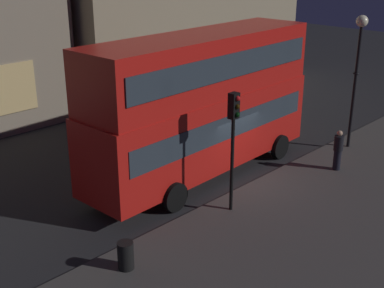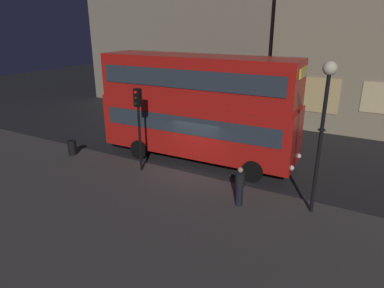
# 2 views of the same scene
# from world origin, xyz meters

# --- Properties ---
(ground_plane) EXTENTS (80.00, 80.00, 0.00)m
(ground_plane) POSITION_xyz_m (0.00, 0.00, 0.00)
(ground_plane) COLOR #232326
(sidewalk_slab) EXTENTS (44.00, 9.55, 0.12)m
(sidewalk_slab) POSITION_xyz_m (0.00, -5.35, 0.06)
(sidewalk_slab) COLOR #423F3D
(sidewalk_slab) RESTS_ON ground
(double_decker_bus) EXTENTS (10.74, 3.12, 5.61)m
(double_decker_bus) POSITION_xyz_m (-0.65, 1.42, 3.13)
(double_decker_bus) COLOR red
(double_decker_bus) RESTS_ON ground
(traffic_light_near_kerb) EXTENTS (0.32, 0.36, 4.14)m
(traffic_light_near_kerb) POSITION_xyz_m (-2.26, -1.47, 3.09)
(traffic_light_near_kerb) COLOR black
(traffic_light_near_kerb) RESTS_ON sidewalk_slab
(street_lamp) EXTENTS (0.49, 0.49, 5.81)m
(street_lamp) POSITION_xyz_m (6.02, -1.39, 4.32)
(street_lamp) COLOR black
(street_lamp) RESTS_ON sidewalk_slab
(pedestrian) EXTENTS (0.38, 0.38, 1.66)m
(pedestrian) POSITION_xyz_m (3.33, -2.32, 0.97)
(pedestrian) COLOR black
(pedestrian) RESTS_ON sidewalk_slab
(litter_bin) EXTENTS (0.46, 0.46, 0.82)m
(litter_bin) POSITION_xyz_m (-6.98, -1.59, 0.53)
(litter_bin) COLOR black
(litter_bin) RESTS_ON sidewalk_slab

